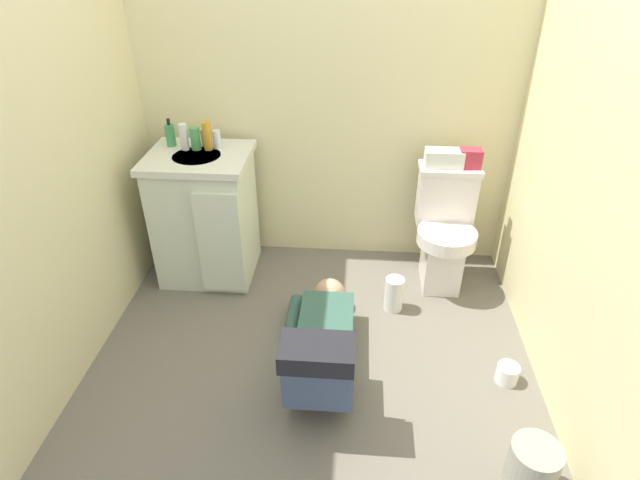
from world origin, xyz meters
name	(u,v)px	position (x,y,z in m)	size (l,w,h in m)	color
ground_plane	(313,355)	(0.00, 0.00, -0.02)	(2.80, 3.05, 0.04)	#6C6559
wall_back	(327,75)	(0.00, 1.06, 1.20)	(2.46, 0.08, 2.40)	beige
wall_left	(36,132)	(-1.19, 0.00, 1.20)	(0.08, 2.05, 2.40)	beige
wall_right	(606,149)	(1.19, 0.00, 1.20)	(0.08, 2.05, 2.40)	beige
toilet	(444,230)	(0.74, 0.72, 0.37)	(0.36, 0.46, 0.75)	silver
vanity_cabinet	(206,215)	(-0.73, 0.71, 0.42)	(0.60, 0.53, 0.82)	silver
faucet	(203,137)	(-0.73, 0.85, 0.87)	(0.02, 0.02, 0.10)	silver
person_plumber	(322,345)	(0.06, -0.13, 0.18)	(0.39, 1.06, 0.52)	#33594C
tissue_box	(444,158)	(0.70, 0.81, 0.80)	(0.22, 0.11, 0.10)	silver
toiletry_bag	(470,158)	(0.85, 0.81, 0.81)	(0.12, 0.09, 0.11)	#B22D3F
soap_dispenser	(170,135)	(-0.92, 0.83, 0.89)	(0.06, 0.06, 0.17)	#409255
bottle_white	(184,137)	(-0.82, 0.78, 0.90)	(0.05, 0.05, 0.16)	silver
bottle_green	(195,139)	(-0.76, 0.79, 0.89)	(0.06, 0.06, 0.13)	#4B9F52
bottle_amber	(207,136)	(-0.69, 0.79, 0.90)	(0.05, 0.05, 0.17)	gold
bottle_clear	(217,139)	(-0.64, 0.81, 0.88)	(0.05, 0.05, 0.11)	silver
trash_can	(531,471)	(0.93, -0.72, 0.13)	(0.20, 0.20, 0.27)	#999886
paper_towel_roll	(394,294)	(0.44, 0.40, 0.11)	(0.11, 0.11, 0.21)	white
toilet_paper_roll	(507,374)	(0.99, -0.13, 0.05)	(0.11, 0.11, 0.10)	white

